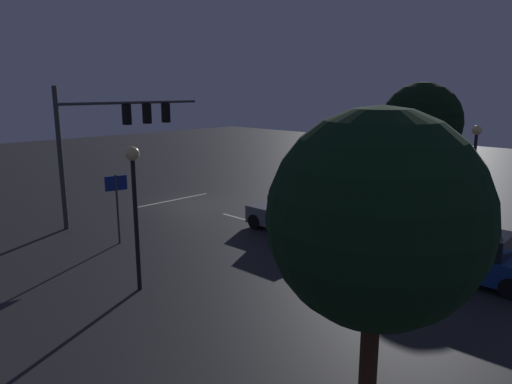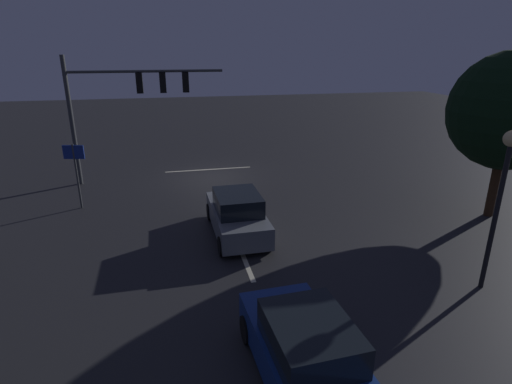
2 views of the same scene
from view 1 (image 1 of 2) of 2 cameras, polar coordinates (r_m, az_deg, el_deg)
The scene contains 13 objects.
ground_plane at distance 26.77m, azimuth -8.10°, elevation -1.48°, with size 80.00×80.00×0.00m, color #232326.
traffic_signal_assembly at distance 24.11m, azimuth -16.54°, elevation 7.55°, with size 7.78×0.47×6.47m.
lane_dash_far at distance 23.80m, azimuth -2.23°, elevation -3.11°, with size 2.20×0.16×0.01m, color beige.
lane_dash_mid at distance 20.03m, azimuth 9.67°, elevation -6.27°, with size 2.20×0.16×0.01m, color beige.
lane_dash_near at distance 17.55m, azimuth 26.15°, elevation -10.14°, with size 2.20×0.16×0.01m, color beige.
stop_bar at distance 27.92m, azimuth -9.93°, elevation -0.96°, with size 5.00×0.16×0.01m, color beige.
car_approaching at distance 21.30m, azimuth 4.60°, elevation -2.78°, with size 1.95×4.39×1.70m.
car_distant at distance 17.69m, azimuth 24.26°, elevation -7.03°, with size 2.10×4.44×1.70m.
street_lamp_left_kerb at distance 23.83m, azimuth 24.83°, elevation 3.97°, with size 0.44×0.44×4.73m.
street_lamp_right_kerb at distance 15.05m, azimuth -14.46°, elevation 0.22°, with size 0.44×0.44×4.63m.
route_sign at distance 20.22m, azimuth -16.45°, elevation -0.27°, with size 0.89×0.26×2.92m.
tree_left_near at distance 29.52m, azimuth 19.33°, elevation 7.93°, with size 4.65×4.65×6.76m.
tree_right_near at distance 9.01m, azimuth 14.33°, elevation -3.14°, with size 4.13×4.13×6.06m.
Camera 1 is at (15.66, 20.77, 6.33)m, focal length 33.18 mm.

